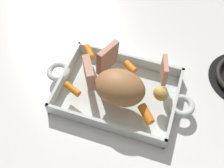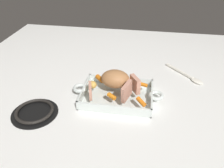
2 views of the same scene
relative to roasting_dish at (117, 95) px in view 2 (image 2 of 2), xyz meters
name	(u,v)px [view 2 (image 2 of 2)]	position (x,y,z in m)	size (l,w,h in m)	color
ground_plane	(117,98)	(0.00, 0.00, -0.01)	(1.85, 1.85, 0.00)	white
roasting_dish	(117,95)	(0.00, 0.00, 0.00)	(0.43, 0.24, 0.05)	silver
pork_roast	(115,79)	(0.01, -0.03, 0.07)	(0.14, 0.10, 0.08)	#A66F42
roast_slice_thin	(135,84)	(-0.08, -0.01, 0.07)	(0.02, 0.07, 0.07)	tan
roast_slice_thick	(127,91)	(-0.05, 0.06, 0.07)	(0.02, 0.08, 0.08)	tan
roast_slice_outer	(90,91)	(0.11, 0.07, 0.06)	(0.01, 0.06, 0.06)	tan
baby_carrot_center_right	(112,96)	(0.02, 0.07, 0.04)	(0.02, 0.02, 0.04)	orange
baby_carrot_northwest	(141,102)	(-0.12, 0.08, 0.04)	(0.02, 0.02, 0.05)	orange
baby_carrot_center_left	(142,84)	(-0.11, -0.05, 0.04)	(0.02, 0.02, 0.05)	orange
baby_carrot_long	(100,79)	(0.10, -0.07, 0.04)	(0.02, 0.02, 0.05)	orange
potato_halved	(93,84)	(0.12, 0.00, 0.05)	(0.04, 0.04, 0.04)	gold
stove_burner_rear	(35,112)	(0.34, 0.17, 0.00)	(0.20, 0.20, 0.02)	black
serving_spoon	(187,75)	(-0.35, -0.25, -0.01)	(0.20, 0.21, 0.02)	white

